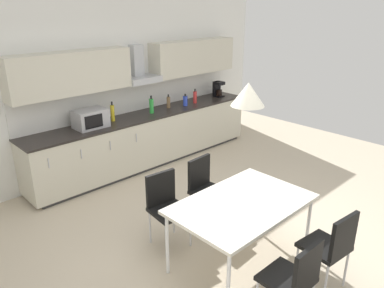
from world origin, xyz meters
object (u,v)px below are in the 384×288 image
Objects in this scene: microwave at (90,119)px; bottle_blue at (185,101)px; bottle_red at (195,97)px; chair_far_right at (205,184)px; bottle_green at (151,106)px; dining_table at (242,206)px; chair_far_left at (166,202)px; chair_near_left at (295,276)px; coffee_maker at (218,89)px; bottle_brown at (169,102)px; bottle_yellow at (113,113)px; chair_near_right at (332,243)px; pendant_lamp at (248,94)px.

microwave is 2.20× the size of bottle_blue.
bottle_red reaches higher than chair_far_right.
dining_table is (-1.06, -2.86, -0.32)m from bottle_green.
bottle_red is 0.31× the size of chair_far_left.
bottle_green is at bearing 69.48° from chair_near_left.
dining_table is (-1.81, -2.82, -0.28)m from bottle_blue.
bottle_green is 1.01m from bottle_red.
bottle_green is (-1.72, -0.04, -0.02)m from coffee_maker.
chair_far_left is at bearing -131.25° from bottle_brown.
bottle_blue reaches higher than chair_near_left.
bottle_red is (0.26, 0.01, 0.02)m from bottle_blue.
chair_far_right is at bearing 69.21° from dining_table.
bottle_green is 0.73m from bottle_yellow.
chair_far_left is 1.83m from chair_near_right.
microwave is 2.16m from bottle_red.
bottle_green reaches higher than chair_far_right.
chair_far_left is 1.71m from chair_near_left.
chair_far_right is (0.32, 0.86, -0.18)m from dining_table.
pendant_lamp is (0.32, -0.86, 1.36)m from chair_far_left.
chair_near_right is at bearing -101.26° from bottle_green.
bottle_brown is 0.28× the size of chair_near_left.
chair_far_left and chair_near_left have the same top height.
bottle_yellow is at bearing 7.17° from microwave.
chair_near_right is (-0.01, -3.79, -0.50)m from bottle_yellow.
bottle_brown is at bearing 62.96° from pendant_lamp.
chair_near_right is at bearing -90.17° from bottle_yellow.
microwave is 0.33× the size of dining_table.
microwave is 1.78× the size of bottle_red.
bottle_yellow is at bearing 176.83° from bottle_red.
coffee_maker reaches higher than chair_far_right.
chair_far_left reaches higher than dining_table.
microwave reaches higher than chair_far_right.
pendant_lamp reaches higher than coffee_maker.
bottle_green is (1.15, -0.02, -0.01)m from microwave.
coffee_maker is at bearing 33.48° from chair_far_left.
chair_far_left is (-2.13, -1.97, -0.46)m from bottle_blue.
bottle_yellow is at bearing 89.80° from chair_far_right.
coffee_maker is 0.34× the size of chair_near_left.
chair_far_left is at bearing 110.56° from dining_table.
microwave reaches higher than bottle_red.
bottle_yellow is (-1.16, 0.01, 0.03)m from bottle_brown.
chair_far_left is 1.64m from pendant_lamp.
bottle_blue reaches higher than chair_near_right.
bottle_brown is 0.76× the size of pendant_lamp.
coffee_maker is at bearing 39.87° from chair_far_right.
bottle_blue is 0.25× the size of chair_far_left.
bottle_brown is 0.17× the size of dining_table.
bottle_red is at bearing -8.30° from bottle_brown.
bottle_blue is 0.81× the size of bottle_red.
chair_far_right is at bearing -127.06° from bottle_blue.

